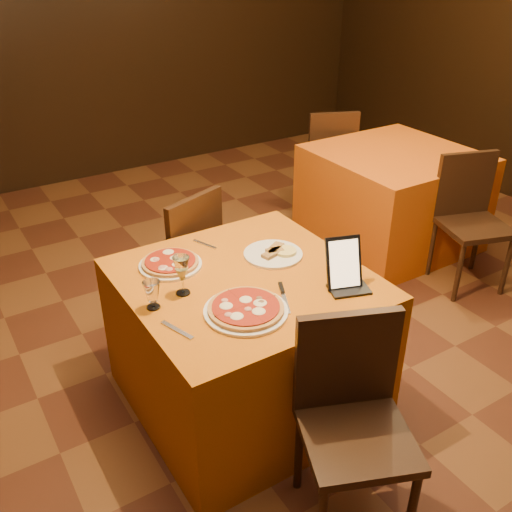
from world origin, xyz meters
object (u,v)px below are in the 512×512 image
chair_main_near (357,438)px  wine_glass (182,275)px  side_table (391,198)px  chair_side_near (474,226)px  pizza_near (246,310)px  water_glass (152,295)px  chair_main_far (175,259)px  main_table (245,341)px  tablet (344,263)px  pizza_far (170,264)px  chair_side_far (326,158)px

chair_main_near → wine_glass: (-0.31, 0.87, 0.39)m
side_table → wine_glass: wine_glass is taller
chair_side_near → pizza_near: size_ratio=2.50×
pizza_near → water_glass: 0.41m
chair_side_near → water_glass: 2.40m
side_table → chair_main_far: bearing=-176.4°
chair_side_near → main_table: bearing=-156.7°
side_table → tablet: tablet is taller
pizza_far → water_glass: bearing=-126.3°
tablet → chair_main_near: bearing=-103.7°
chair_main_far → water_glass: (-0.47, -0.84, 0.36)m
chair_side_near → water_glass: size_ratio=7.00×
chair_main_far → chair_side_far: (1.91, 0.95, 0.00)m
water_glass → chair_side_far: bearing=37.0°
main_table → chair_main_far: chair_main_far is taller
chair_main_far → water_glass: 1.02m
wine_glass → tablet: bearing=-26.7°
pizza_far → chair_side_far: bearing=34.8°
water_glass → tablet: tablet is taller
chair_main_far → chair_side_far: 2.13m
side_table → pizza_near: 2.41m
chair_main_far → pizza_near: chair_main_far is taller
main_table → pizza_far: pizza_far is taller
chair_side_far → water_glass: 2.99m
tablet → chair_side_far: bearing=71.7°
water_glass → tablet: (0.81, -0.29, 0.06)m
main_table → chair_side_far: 2.61m
main_table → chair_side_near: size_ratio=1.21×
chair_side_far → water_glass: chair_side_far is taller
pizza_far → chair_main_far: bearing=65.2°
water_glass → side_table: bearing=22.0°
chair_side_far → chair_side_near: bearing=113.0°
pizza_near → tablet: bearing=-5.5°
main_table → wine_glass: wine_glass is taller
main_table → wine_glass: size_ratio=5.79×
side_table → chair_main_near: size_ratio=1.21×
chair_side_near → pizza_near: bearing=-150.2°
pizza_near → chair_main_near: bearing=-76.1°
pizza_far → side_table: bearing=17.2°
side_table → wine_glass: (-2.21, -0.92, 0.47)m
water_glass → pizza_far: bearing=53.7°
side_table → chair_side_far: bearing=90.0°
pizza_near → chair_main_far: bearing=82.3°
chair_main_far → chair_side_near: 2.02m
chair_side_far → wine_glass: size_ratio=4.79×
main_table → tablet: bearing=-41.1°
chair_side_near → tablet: tablet is taller
water_glass → chair_side_near: bearing=4.2°
main_table → side_table: (1.91, 0.95, 0.00)m
pizza_near → wine_glass: size_ratio=1.92×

